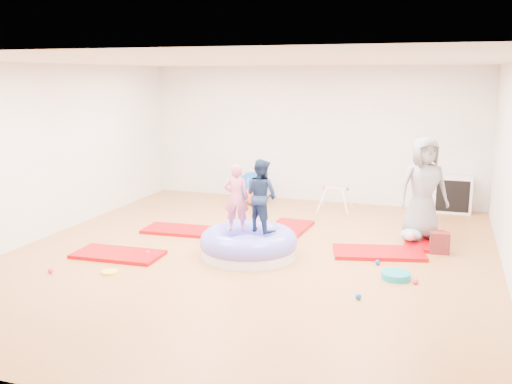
% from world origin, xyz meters
% --- Properties ---
extents(room, '(7.01, 8.01, 2.81)m').
position_xyz_m(room, '(0.00, 0.00, 1.40)').
color(room, olive).
rests_on(room, ground).
extents(gym_mat_front_left, '(1.31, 0.69, 0.05)m').
position_xyz_m(gym_mat_front_left, '(-1.82, -0.64, 0.03)').
color(gym_mat_front_left, '#A30004').
rests_on(gym_mat_front_left, ground).
extents(gym_mat_mid_left, '(1.31, 0.71, 0.05)m').
position_xyz_m(gym_mat_mid_left, '(-1.53, 0.87, 0.03)').
color(gym_mat_mid_left, '#A30004').
rests_on(gym_mat_mid_left, ground).
extents(gym_mat_center_back, '(0.70, 1.30, 0.05)m').
position_xyz_m(gym_mat_center_back, '(0.15, 1.50, 0.03)').
color(gym_mat_center_back, '#A30004').
rests_on(gym_mat_center_back, ground).
extents(gym_mat_right, '(1.44, 0.95, 0.05)m').
position_xyz_m(gym_mat_right, '(1.80, 0.67, 0.03)').
color(gym_mat_right, '#A30004').
rests_on(gym_mat_right, ground).
extents(gym_mat_rear_right, '(0.64, 1.25, 0.05)m').
position_xyz_m(gym_mat_rear_right, '(2.43, 1.55, 0.03)').
color(gym_mat_rear_right, '#A30004').
rests_on(gym_mat_rear_right, ground).
extents(inflatable_cushion, '(1.43, 1.43, 0.45)m').
position_xyz_m(inflatable_cushion, '(-0.01, -0.02, 0.18)').
color(inflatable_cushion, silver).
rests_on(inflatable_cushion, ground).
extents(child_pink, '(0.41, 0.31, 0.99)m').
position_xyz_m(child_pink, '(-0.20, -0.00, 0.91)').
color(child_pink, '#CB5A79').
rests_on(child_pink, inflatable_cushion).
extents(child_navy, '(0.64, 0.59, 1.07)m').
position_xyz_m(child_navy, '(0.15, 0.10, 0.95)').
color(child_navy, '#172746').
rests_on(child_navy, inflatable_cushion).
extents(adult_caregiver, '(0.93, 0.80, 1.62)m').
position_xyz_m(adult_caregiver, '(2.35, 1.63, 0.86)').
color(adult_caregiver, gray).
rests_on(adult_caregiver, gym_mat_rear_right).
extents(infant, '(0.33, 0.33, 0.19)m').
position_xyz_m(infant, '(2.21, 1.34, 0.15)').
color(infant, '#94A9CC').
rests_on(infant, gym_mat_rear_right).
extents(ball_pit_balls, '(4.75, 3.78, 0.07)m').
position_xyz_m(ball_pit_balls, '(0.62, 0.04, 0.04)').
color(ball_pit_balls, '#1149AB').
rests_on(ball_pit_balls, ground).
extents(exercise_ball_blue, '(0.63, 0.63, 0.63)m').
position_xyz_m(exercise_ball_blue, '(-1.15, 3.46, 0.32)').
color(exercise_ball_blue, '#1149AB').
rests_on(exercise_ball_blue, ground).
extents(exercise_ball_orange, '(0.41, 0.41, 0.41)m').
position_xyz_m(exercise_ball_orange, '(-0.99, 3.17, 0.20)').
color(exercise_ball_orange, '#EA5D2E').
rests_on(exercise_ball_orange, ground).
extents(infant_play_gym, '(0.62, 0.59, 0.48)m').
position_xyz_m(infant_play_gym, '(0.67, 3.13, 0.32)').
color(infant_play_gym, white).
rests_on(infant_play_gym, ground).
extents(cube_shelf, '(0.70, 0.35, 0.70)m').
position_xyz_m(cube_shelf, '(2.82, 3.79, 0.35)').
color(cube_shelf, white).
rests_on(cube_shelf, ground).
extents(balance_disc, '(0.38, 0.38, 0.09)m').
position_xyz_m(balance_disc, '(2.13, -0.31, 0.04)').
color(balance_disc, teal).
rests_on(balance_disc, ground).
extents(backpack, '(0.29, 0.20, 0.32)m').
position_xyz_m(backpack, '(2.65, 1.01, 0.16)').
color(backpack, '#A32529').
rests_on(backpack, ground).
extents(yellow_toy, '(0.22, 0.22, 0.03)m').
position_xyz_m(yellow_toy, '(-1.53, -1.32, 0.02)').
color(yellow_toy, yellow).
rests_on(yellow_toy, ground).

